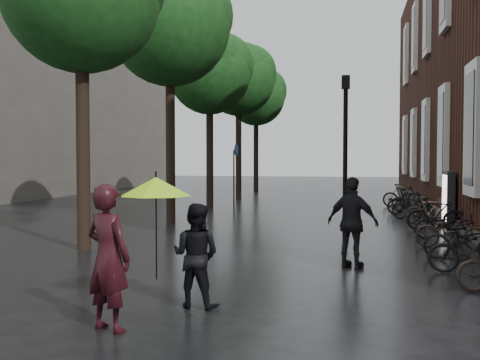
% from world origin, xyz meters
% --- Properties ---
extents(street_trees, '(4.33, 34.03, 8.91)m').
position_xyz_m(street_trees, '(-3.99, 15.91, 6.34)').
color(street_trees, black).
rests_on(street_trees, ground).
extents(person_burgundy, '(0.81, 0.67, 1.91)m').
position_xyz_m(person_burgundy, '(-0.83, 1.24, 0.95)').
color(person_burgundy, black).
rests_on(person_burgundy, ground).
extents(person_black, '(0.84, 0.70, 1.56)m').
position_xyz_m(person_black, '(-0.03, 2.57, 0.78)').
color(person_black, black).
rests_on(person_black, ground).
extents(lime_umbrella, '(1.04, 1.04, 1.53)m').
position_xyz_m(lime_umbrella, '(-0.45, 2.00, 1.84)').
color(lime_umbrella, black).
rests_on(lime_umbrella, ground).
extents(pedestrian_walking, '(1.17, 0.86, 1.85)m').
position_xyz_m(pedestrian_walking, '(2.27, 6.03, 0.93)').
color(pedestrian_walking, black).
rests_on(pedestrian_walking, ground).
extents(parked_bicycles, '(2.07, 16.88, 1.04)m').
position_xyz_m(parked_bicycles, '(4.62, 12.20, 0.47)').
color(parked_bicycles, black).
rests_on(parked_bicycles, ground).
extents(ad_lightbox, '(0.27, 1.19, 1.79)m').
position_xyz_m(ad_lightbox, '(5.31, 13.57, 0.90)').
color(ad_lightbox, black).
rests_on(ad_lightbox, ground).
extents(lamp_post, '(0.23, 0.23, 4.54)m').
position_xyz_m(lamp_post, '(2.06, 10.62, 2.76)').
color(lamp_post, black).
rests_on(lamp_post, ground).
extents(cycle_sign, '(0.15, 0.51, 2.81)m').
position_xyz_m(cycle_sign, '(-2.58, 17.53, 1.86)').
color(cycle_sign, '#262628').
rests_on(cycle_sign, ground).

